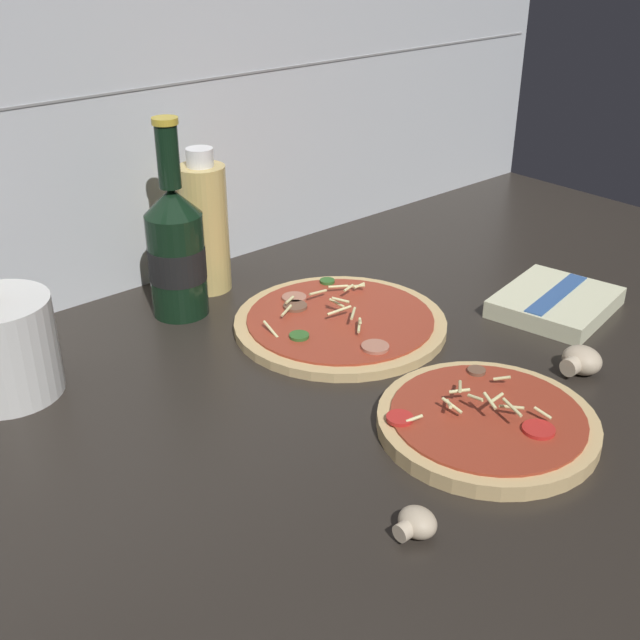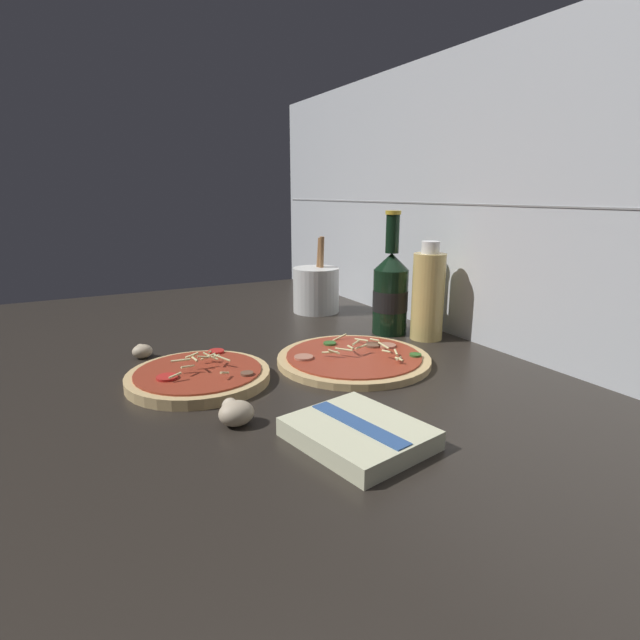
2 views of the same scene
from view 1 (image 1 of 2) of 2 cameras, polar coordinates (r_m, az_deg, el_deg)
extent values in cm
cube|color=#28231E|center=(90.54, 5.31, -6.25)|extent=(160.00, 90.00, 2.50)
cube|color=silver|center=(113.71, -11.28, 16.06)|extent=(160.00, 1.00, 60.00)
cube|color=gray|center=(113.24, -11.13, 16.03)|extent=(156.80, 0.16, 0.30)
cylinder|color=tan|center=(85.71, 11.79, -7.21)|extent=(22.93, 22.93, 1.70)
cylinder|color=#9E3823|center=(85.16, 11.85, -6.66)|extent=(20.18, 20.18, 0.30)
cylinder|color=red|center=(83.59, 15.28, -7.52)|extent=(3.29, 3.29, 0.40)
cylinder|color=red|center=(82.76, 5.69, -6.95)|extent=(2.79, 2.79, 0.40)
cylinder|color=brown|center=(91.99, 11.07, -3.57)|extent=(2.05, 2.05, 0.40)
cylinder|color=beige|center=(84.84, 15.56, -6.39)|extent=(0.59, 2.05, 0.79)
cylinder|color=beige|center=(86.32, 9.93, -4.67)|extent=(2.69, 2.29, 1.02)
cylinder|color=beige|center=(83.95, 12.43, -5.45)|extent=(2.28, 0.57, 0.36)
cylinder|color=beige|center=(82.72, 13.51, -6.06)|extent=(1.26, 3.00, 0.55)
cylinder|color=beige|center=(84.29, 13.47, -6.05)|extent=(1.43, 2.46, 0.76)
cylinder|color=beige|center=(82.30, 6.72, -6.98)|extent=(1.83, 1.08, 0.74)
cylinder|color=beige|center=(84.13, 11.00, -5.44)|extent=(0.46, 1.99, 0.73)
cylinder|color=beige|center=(84.14, 9.23, -5.87)|extent=(2.19, 2.27, 1.28)
cylinder|color=beige|center=(83.55, 9.18, -6.12)|extent=(0.51, 2.61, 0.94)
cylinder|color=beige|center=(89.77, 12.82, -4.06)|extent=(1.29, 1.77, 0.92)
cylinder|color=beige|center=(85.29, 9.89, -4.99)|extent=(1.92, 1.70, 0.64)
cylinder|color=beige|center=(82.88, 11.99, -5.64)|extent=(0.93, 2.18, 1.03)
cylinder|color=tan|center=(103.88, 1.45, -0.25)|extent=(27.50, 27.50, 1.23)
cylinder|color=#9E3823|center=(103.53, 1.45, 0.12)|extent=(24.20, 24.20, 0.30)
cylinder|color=#B7755B|center=(96.29, 3.95, -1.92)|extent=(3.36, 3.36, 0.40)
cylinder|color=#336628|center=(113.15, 0.52, 2.78)|extent=(2.10, 2.10, 0.40)
cylinder|color=brown|center=(105.92, -1.77, 0.99)|extent=(3.17, 3.17, 0.40)
cylinder|color=#336628|center=(98.56, -1.50, -1.13)|extent=(2.47, 2.47, 0.40)
cylinder|color=#B7755B|center=(108.28, -1.85, 1.60)|extent=(3.32, 3.32, 0.40)
cylinder|color=beige|center=(102.34, 1.37, 0.69)|extent=(3.36, 1.24, 0.82)
cylinder|color=beige|center=(105.76, -2.18, 1.43)|extent=(1.98, 1.12, 0.41)
cylinder|color=beige|center=(107.47, -0.14, 1.98)|extent=(3.05, 0.47, 0.72)
cylinder|color=beige|center=(110.61, 2.59, 2.42)|extent=(1.73, 2.19, 0.74)
cylinder|color=beige|center=(101.53, 2.37, 0.48)|extent=(2.67, 2.30, 0.41)
cylinder|color=beige|center=(100.26, 2.88, -0.08)|extent=(1.72, 1.86, 0.90)
cylinder|color=beige|center=(108.18, 2.04, 2.29)|extent=(1.95, 0.70, 0.53)
cylinder|color=beige|center=(99.70, 2.81, -0.37)|extent=(2.41, 2.33, 0.73)
cylinder|color=beige|center=(102.80, 1.48, 1.43)|extent=(1.47, 2.22, 0.56)
cylinder|color=beige|center=(99.69, -3.51, -0.68)|extent=(0.57, 3.16, 1.38)
cylinder|color=beige|center=(103.95, 1.21, 1.21)|extent=(0.63, 2.50, 0.65)
cylinder|color=beige|center=(110.71, 2.81, 2.46)|extent=(1.97, 0.46, 0.42)
cylinder|color=beige|center=(103.57, -2.40, 0.68)|extent=(2.72, 1.66, 0.46)
cylinder|color=beige|center=(109.82, 1.28, 2.40)|extent=(2.57, 1.59, 0.47)
cylinder|color=black|center=(106.93, -10.10, 3.89)|extent=(7.48, 7.48, 13.89)
cone|color=black|center=(103.85, -10.49, 8.32)|extent=(7.48, 7.48, 3.57)
cylinder|color=black|center=(102.19, -10.76, 11.36)|extent=(2.84, 2.84, 7.93)
cylinder|color=gold|center=(101.12, -10.98, 13.74)|extent=(3.27, 3.27, 0.80)
cylinder|color=black|center=(106.82, -10.11, 4.03)|extent=(7.55, 7.55, 4.44)
cylinder|color=#D6B766|center=(113.00, -8.20, 6.42)|extent=(6.65, 6.65, 17.87)
cylinder|color=white|center=(109.87, -8.55, 11.37)|extent=(3.66, 3.66, 2.44)
cylinder|color=beige|center=(71.02, 6.11, -14.62)|extent=(1.65, 1.65, 1.65)
ellipsoid|color=#C6B293|center=(71.86, 6.94, -14.09)|extent=(3.11, 3.66, 2.56)
cylinder|color=beige|center=(96.89, 17.53, -3.10)|extent=(2.13, 2.13, 2.13)
ellipsoid|color=#C6B293|center=(98.34, 18.13, -2.72)|extent=(4.03, 4.74, 3.32)
cylinder|color=silver|center=(94.41, -21.61, -1.85)|extent=(11.68, 11.68, 11.35)
cube|color=beige|center=(112.70, 16.40, 1.21)|extent=(18.15, 16.18, 2.40)
cube|color=#335693|center=(112.17, 16.49, 1.79)|extent=(15.26, 5.26, 0.16)
camera|label=2|loc=(1.38, 40.58, 13.11)|focal=28.00mm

